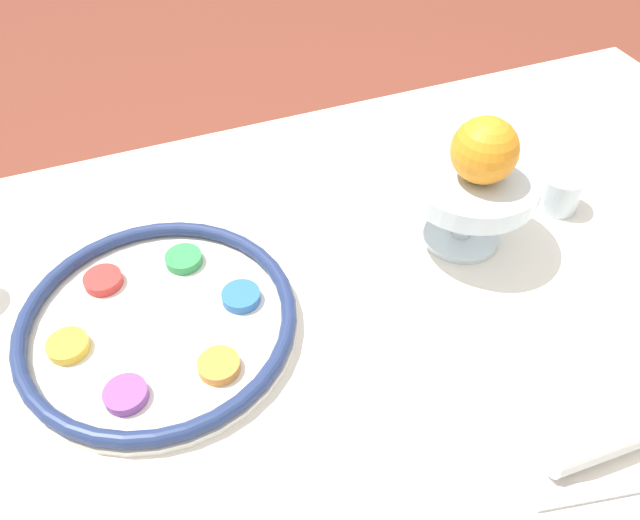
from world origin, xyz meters
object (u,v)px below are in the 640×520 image
at_px(seder_plate, 158,321).
at_px(napkin_roll, 608,434).
at_px(orange_fruit, 485,150).
at_px(fruit_stand, 470,188).
at_px(cup_mid, 560,191).

xyz_separation_m(seder_plate, napkin_roll, (0.43, -0.34, 0.01)).
relative_size(orange_fruit, napkin_roll, 0.56).
bearing_deg(fruit_stand, cup_mid, 2.81).
bearing_deg(napkin_roll, seder_plate, 141.28).
bearing_deg(napkin_roll, fruit_stand, 86.25).
bearing_deg(seder_plate, fruit_stand, 1.06).
bearing_deg(napkin_roll, cup_mid, 61.01).
bearing_deg(seder_plate, cup_mid, 1.55).
height_order(seder_plate, cup_mid, cup_mid).
xyz_separation_m(orange_fruit, napkin_roll, (-0.02, -0.34, -0.14)).
xyz_separation_m(fruit_stand, napkin_roll, (-0.02, -0.35, -0.07)).
relative_size(seder_plate, fruit_stand, 1.94).
bearing_deg(fruit_stand, seder_plate, -178.94).
xyz_separation_m(fruit_stand, cup_mid, (0.18, 0.01, -0.06)).
height_order(napkin_roll, cup_mid, cup_mid).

